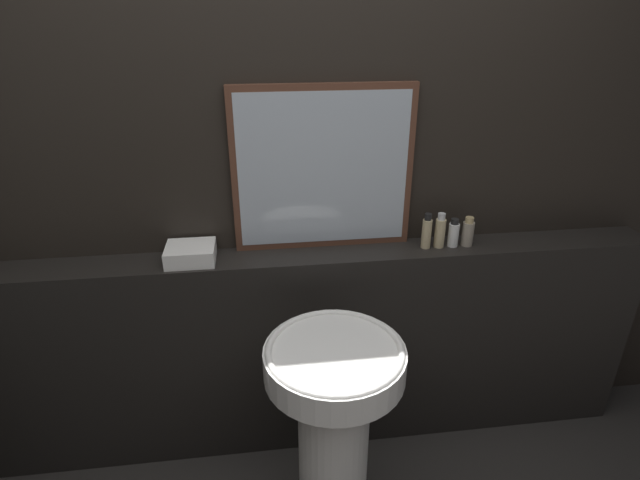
{
  "coord_description": "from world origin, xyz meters",
  "views": [
    {
      "loc": [
        -0.15,
        -0.65,
        1.84
      ],
      "look_at": [
        0.07,
        1.02,
        1.05
      ],
      "focal_mm": 28.0,
      "sensor_mm": 36.0,
      "label": 1
    }
  ],
  "objects_px": {
    "pedestal_sink": "(334,421)",
    "shampoo_bottle": "(427,232)",
    "body_wash_bottle": "(468,232)",
    "mirror": "(323,170)",
    "towel_stack": "(191,253)",
    "conditioner_bottle": "(440,231)",
    "lotion_bottle": "(453,234)"
  },
  "relations": [
    {
      "from": "pedestal_sink",
      "to": "shampoo_bottle",
      "type": "bearing_deg",
      "value": 46.39
    },
    {
      "from": "shampoo_bottle",
      "to": "body_wash_bottle",
      "type": "relative_size",
      "value": 1.2
    },
    {
      "from": "mirror",
      "to": "towel_stack",
      "type": "xyz_separation_m",
      "value": [
        -0.52,
        -0.07,
        -0.29
      ]
    },
    {
      "from": "towel_stack",
      "to": "mirror",
      "type": "bearing_deg",
      "value": 8.03
    },
    {
      "from": "mirror",
      "to": "towel_stack",
      "type": "height_order",
      "value": "mirror"
    },
    {
      "from": "mirror",
      "to": "towel_stack",
      "type": "bearing_deg",
      "value": -171.97
    },
    {
      "from": "conditioner_bottle",
      "to": "body_wash_bottle",
      "type": "relative_size",
      "value": 1.19
    },
    {
      "from": "towel_stack",
      "to": "body_wash_bottle",
      "type": "distance_m",
      "value": 1.11
    },
    {
      "from": "mirror",
      "to": "shampoo_bottle",
      "type": "height_order",
      "value": "mirror"
    },
    {
      "from": "pedestal_sink",
      "to": "shampoo_bottle",
      "type": "relative_size",
      "value": 5.71
    },
    {
      "from": "conditioner_bottle",
      "to": "body_wash_bottle",
      "type": "height_order",
      "value": "conditioner_bottle"
    },
    {
      "from": "mirror",
      "to": "lotion_bottle",
      "type": "height_order",
      "value": "mirror"
    },
    {
      "from": "mirror",
      "to": "body_wash_bottle",
      "type": "distance_m",
      "value": 0.65
    },
    {
      "from": "pedestal_sink",
      "to": "conditioner_bottle",
      "type": "bearing_deg",
      "value": 43.01
    },
    {
      "from": "mirror",
      "to": "shampoo_bottle",
      "type": "xyz_separation_m",
      "value": [
        0.41,
        -0.07,
        -0.25
      ]
    },
    {
      "from": "pedestal_sink",
      "to": "body_wash_bottle",
      "type": "xyz_separation_m",
      "value": [
        0.62,
        0.47,
        0.48
      ]
    },
    {
      "from": "towel_stack",
      "to": "body_wash_bottle",
      "type": "xyz_separation_m",
      "value": [
        1.11,
        0.0,
        0.02
      ]
    },
    {
      "from": "conditioner_bottle",
      "to": "lotion_bottle",
      "type": "distance_m",
      "value": 0.06
    },
    {
      "from": "towel_stack",
      "to": "body_wash_bottle",
      "type": "height_order",
      "value": "body_wash_bottle"
    },
    {
      "from": "towel_stack",
      "to": "conditioner_bottle",
      "type": "relative_size",
      "value": 1.27
    },
    {
      "from": "towel_stack",
      "to": "conditioner_bottle",
      "type": "xyz_separation_m",
      "value": [
        0.99,
        0.0,
        0.04
      ]
    },
    {
      "from": "mirror",
      "to": "conditioner_bottle",
      "type": "relative_size",
      "value": 4.82
    },
    {
      "from": "mirror",
      "to": "towel_stack",
      "type": "relative_size",
      "value": 3.79
    },
    {
      "from": "conditioner_bottle",
      "to": "lotion_bottle",
      "type": "bearing_deg",
      "value": 0.0
    },
    {
      "from": "shampoo_bottle",
      "to": "conditioner_bottle",
      "type": "bearing_deg",
      "value": 0.0
    },
    {
      "from": "body_wash_bottle",
      "to": "shampoo_bottle",
      "type": "bearing_deg",
      "value": -180.0
    },
    {
      "from": "pedestal_sink",
      "to": "lotion_bottle",
      "type": "relative_size",
      "value": 7.09
    },
    {
      "from": "lotion_bottle",
      "to": "body_wash_bottle",
      "type": "xyz_separation_m",
      "value": [
        0.06,
        0.0,
        0.0
      ]
    },
    {
      "from": "conditioner_bottle",
      "to": "lotion_bottle",
      "type": "relative_size",
      "value": 1.23
    },
    {
      "from": "conditioner_bottle",
      "to": "shampoo_bottle",
      "type": "bearing_deg",
      "value": 180.0
    },
    {
      "from": "body_wash_bottle",
      "to": "lotion_bottle",
      "type": "bearing_deg",
      "value": 180.0
    },
    {
      "from": "lotion_bottle",
      "to": "body_wash_bottle",
      "type": "distance_m",
      "value": 0.06
    }
  ]
}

